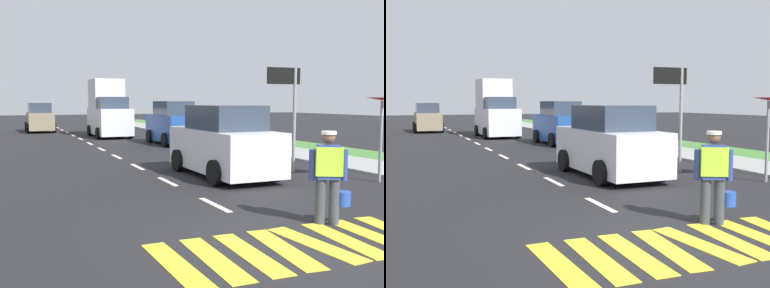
# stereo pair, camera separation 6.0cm
# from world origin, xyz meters

# --- Properties ---
(ground_plane) EXTENTS (96.00, 96.00, 0.00)m
(ground_plane) POSITION_xyz_m (0.00, 21.00, 0.00)
(ground_plane) COLOR black
(sidewalk_right) EXTENTS (2.40, 72.00, 0.14)m
(sidewalk_right) POSITION_xyz_m (7.20, 10.00, 0.00)
(sidewalk_right) COLOR #9E9E99
(sidewalk_right) RESTS_ON ground
(grass_verge_right) EXTENTS (2.40, 72.00, 0.06)m
(grass_verge_right) POSITION_xyz_m (9.60, 10.00, 0.00)
(grass_verge_right) COLOR #478438
(grass_verge_right) RESTS_ON ground
(crosswalk_stripes) EXTENTS (4.49, 1.93, 0.01)m
(crosswalk_stripes) POSITION_xyz_m (-0.00, -0.26, 0.01)
(crosswalk_stripes) COLOR yellow
(crosswalk_stripes) RESTS_ON ground
(lane_center_line) EXTENTS (0.14, 46.40, 0.01)m
(lane_center_line) POSITION_xyz_m (0.00, 25.20, 0.00)
(lane_center_line) COLOR silver
(lane_center_line) RESTS_ON ground
(road_worker) EXTENTS (0.74, 0.46, 1.67)m
(road_worker) POSITION_xyz_m (1.22, 0.57, 0.93)
(road_worker) COLOR #383D4C
(road_worker) RESTS_ON ground
(yield_sign) EXTENTS (0.80, 0.80, 2.29)m
(yield_sign) POSITION_xyz_m (5.33, 3.48, 2.06)
(yield_sign) COLOR gray
(yield_sign) RESTS_ON ground
(lane_direction_sign) EXTENTS (1.16, 0.11, 3.20)m
(lane_direction_sign) POSITION_xyz_m (3.94, 5.81, 2.41)
(lane_direction_sign) COLOR gray
(lane_direction_sign) RESTS_ON ground
(delivery_truck) EXTENTS (2.16, 4.60, 3.54)m
(delivery_truck) POSITION_xyz_m (1.90, 21.85, 1.61)
(delivery_truck) COLOR silver
(delivery_truck) RESTS_ON ground
(car_parked_far) EXTENTS (1.91, 4.03, 2.19)m
(car_parked_far) POSITION_xyz_m (3.87, 15.78, 1.01)
(car_parked_far) COLOR #1E4799
(car_parked_far) RESTS_ON ground
(car_oncoming_third) EXTENTS (1.94, 3.90, 2.06)m
(car_oncoming_third) POSITION_xyz_m (-1.69, 28.07, 0.96)
(car_oncoming_third) COLOR gray
(car_oncoming_third) RESTS_ON ground
(car_outgoing_ahead) EXTENTS (2.02, 4.31, 2.07)m
(car_outgoing_ahead) POSITION_xyz_m (1.84, 5.98, 0.96)
(car_outgoing_ahead) COLOR silver
(car_outgoing_ahead) RESTS_ON ground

